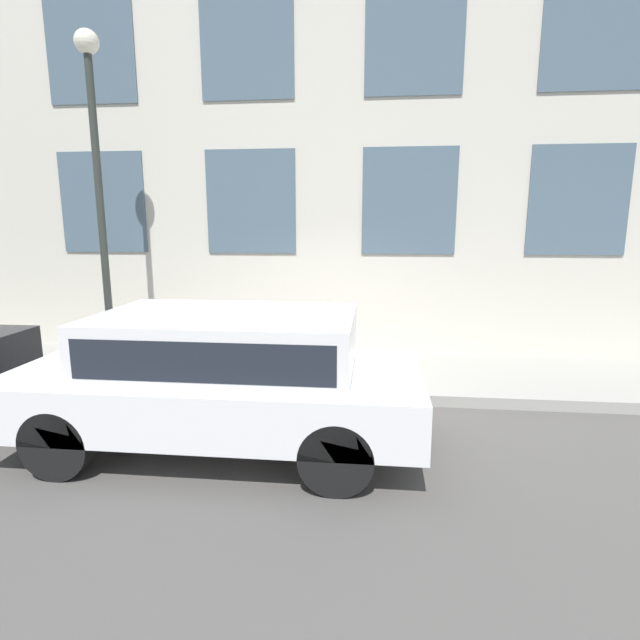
{
  "coord_description": "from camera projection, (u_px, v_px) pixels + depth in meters",
  "views": [
    {
      "loc": [
        -6.78,
        -0.84,
        2.56
      ],
      "look_at": [
        0.7,
        -0.03,
        1.08
      ],
      "focal_mm": 28.0,
      "sensor_mm": 36.0,
      "label": 1
    }
  ],
  "objects": [
    {
      "name": "ground_plane",
      "position": [
        313.0,
        402.0,
        7.19
      ],
      "size": [
        80.0,
        80.0,
        0.0
      ],
      "primitive_type": "plane",
      "color": "#514F4C"
    },
    {
      "name": "sidewalk",
      "position": [
        322.0,
        372.0,
        8.37
      ],
      "size": [
        2.44,
        60.0,
        0.17
      ],
      "color": "#9E9B93",
      "rests_on": "ground_plane"
    },
    {
      "name": "building_facade",
      "position": [
        330.0,
        67.0,
        8.71
      ],
      "size": [
        0.33,
        40.0,
        10.42
      ],
      "color": "beige",
      "rests_on": "ground_plane"
    },
    {
      "name": "fire_hydrant",
      "position": [
        304.0,
        353.0,
        7.68
      ],
      "size": [
        0.3,
        0.42,
        0.82
      ],
      "color": "red",
      "rests_on": "sidewalk"
    },
    {
      "name": "person",
      "position": [
        335.0,
        331.0,
        7.78
      ],
      "size": [
        0.29,
        0.19,
        1.22
      ],
      "rotation": [
        0.0,
        0.0,
        -0.33
      ],
      "color": "#232328",
      "rests_on": "sidewalk"
    },
    {
      "name": "parked_truck_white_near",
      "position": [
        223.0,
        369.0,
        5.65
      ],
      "size": [
        2.05,
        4.55,
        1.57
      ],
      "color": "black",
      "rests_on": "ground_plane"
    },
    {
      "name": "street_lamp",
      "position": [
        97.0,
        166.0,
        7.77
      ],
      "size": [
        0.36,
        0.36,
        5.22
      ],
      "color": "#2D332D",
      "rests_on": "sidewalk"
    }
  ]
}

